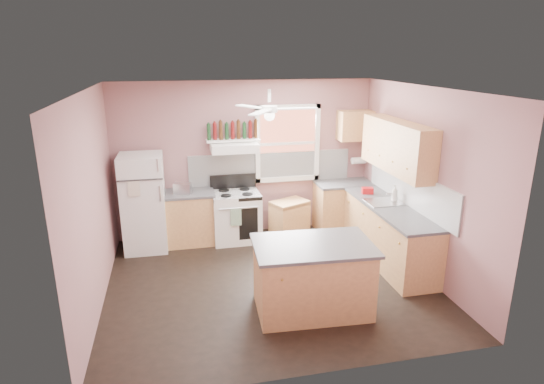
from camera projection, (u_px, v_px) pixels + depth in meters
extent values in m
plane|color=black|center=(270.00, 282.00, 6.49)|extent=(4.50, 4.50, 0.00)
plane|color=white|center=(269.00, 89.00, 5.69)|extent=(4.50, 4.50, 0.00)
cube|color=#8F6161|center=(245.00, 159.00, 7.98)|extent=(4.50, 0.05, 2.70)
cube|color=#8F6161|center=(423.00, 182.00, 6.56)|extent=(0.05, 4.00, 2.70)
cube|color=#8F6161|center=(90.00, 203.00, 5.62)|extent=(0.05, 4.00, 2.70)
cube|color=white|center=(271.00, 168.00, 8.09)|extent=(2.90, 0.03, 0.55)
cube|color=white|center=(409.00, 188.00, 6.88)|extent=(0.03, 2.60, 0.55)
cube|color=brown|center=(287.00, 143.00, 8.02)|extent=(1.00, 0.02, 1.20)
cube|color=white|center=(288.00, 144.00, 8.00)|extent=(1.16, 0.07, 1.36)
cube|color=white|center=(144.00, 203.00, 7.37)|extent=(0.69, 0.67, 1.60)
cube|color=#B07B49|center=(188.00, 219.00, 7.73)|extent=(0.90, 0.60, 0.86)
cube|color=#454548|center=(186.00, 193.00, 7.60)|extent=(0.92, 0.62, 0.04)
cube|color=silver|center=(183.00, 188.00, 7.50)|extent=(0.31, 0.23, 0.18)
cube|color=white|center=(236.00, 217.00, 7.83)|extent=(0.81, 0.65, 0.86)
cube|color=white|center=(234.00, 147.00, 7.60)|extent=(0.78, 0.50, 0.14)
cube|color=white|center=(233.00, 140.00, 7.68)|extent=(0.90, 0.26, 0.03)
cube|color=#B07B49|center=(289.00, 218.00, 8.10)|extent=(0.74, 0.64, 0.63)
cube|color=#B07B49|center=(343.00, 207.00, 8.31)|extent=(1.00, 0.60, 0.86)
cube|color=#B07B49|center=(388.00, 235.00, 7.05)|extent=(0.60, 2.20, 0.86)
cube|color=#454548|center=(345.00, 183.00, 8.18)|extent=(1.02, 0.62, 0.04)
cube|color=#454548|center=(390.00, 207.00, 6.91)|extent=(0.62, 2.22, 0.04)
cube|color=silver|center=(384.00, 202.00, 7.09)|extent=(0.55, 0.45, 0.03)
cylinder|color=silver|center=(394.00, 197.00, 7.10)|extent=(0.03, 0.03, 0.14)
cube|color=#B07B49|center=(397.00, 146.00, 6.86)|extent=(0.33, 1.80, 0.76)
cube|color=#B07B49|center=(355.00, 125.00, 8.04)|extent=(0.60, 0.33, 0.52)
cylinder|color=white|center=(359.00, 161.00, 8.28)|extent=(0.26, 0.12, 0.12)
cube|color=#B07B49|center=(312.00, 279.00, 5.69)|extent=(1.43, 0.95, 0.86)
cube|color=#454548|center=(313.00, 245.00, 5.55)|extent=(1.52, 1.04, 0.04)
cylinder|color=white|center=(269.00, 109.00, 5.77)|extent=(0.20, 0.20, 0.08)
imported|color=silver|center=(395.00, 193.00, 7.08)|extent=(0.14, 0.14, 0.27)
cube|color=red|center=(367.00, 191.00, 7.52)|extent=(0.20, 0.16, 0.10)
cylinder|color=#143819|center=(209.00, 132.00, 7.55)|extent=(0.06, 0.06, 0.27)
cylinder|color=#590F0F|center=(215.00, 131.00, 7.57)|extent=(0.06, 0.06, 0.29)
cylinder|color=#3F230F|center=(221.00, 130.00, 7.59)|extent=(0.06, 0.06, 0.31)
cylinder|color=#143819|center=(227.00, 131.00, 7.61)|extent=(0.06, 0.06, 0.27)
cylinder|color=#590F0F|center=(233.00, 131.00, 7.63)|extent=(0.06, 0.06, 0.29)
cylinder|color=#3F230F|center=(239.00, 130.00, 7.65)|extent=(0.06, 0.06, 0.31)
cylinder|color=#143819|center=(244.00, 131.00, 7.68)|extent=(0.06, 0.06, 0.27)
cylinder|color=#590F0F|center=(250.00, 130.00, 7.69)|extent=(0.06, 0.06, 0.29)
cylinder|color=#3F230F|center=(256.00, 129.00, 7.71)|extent=(0.06, 0.06, 0.31)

